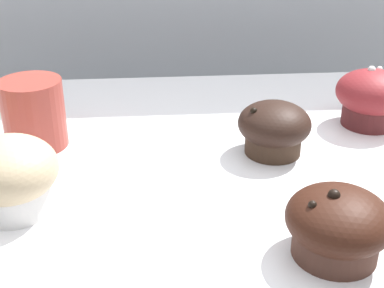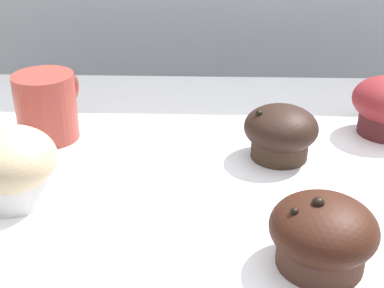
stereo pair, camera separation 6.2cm
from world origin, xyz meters
name	(u,v)px [view 1 (the left image)]	position (x,y,z in m)	size (l,w,h in m)	color
wall_back	(189,56)	(0.00, 0.60, 0.90)	(3.20, 0.10, 1.80)	#B2B7BC
muffin_front_center	(371,97)	(0.22, 0.09, 0.99)	(0.10, 0.10, 0.09)	#4F1D1E
muffin_back_right	(338,225)	(0.08, -0.19, 0.98)	(0.10, 0.10, 0.07)	#462A20
muffin_front_left	(274,128)	(0.07, 0.02, 0.98)	(0.09, 0.09, 0.07)	#39271C
muffin_front_right	(10,176)	(-0.24, -0.09, 0.99)	(0.10, 0.10, 0.09)	silver
coffee_cup	(34,112)	(-0.24, 0.07, 1.00)	(0.08, 0.12, 0.09)	#99382D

